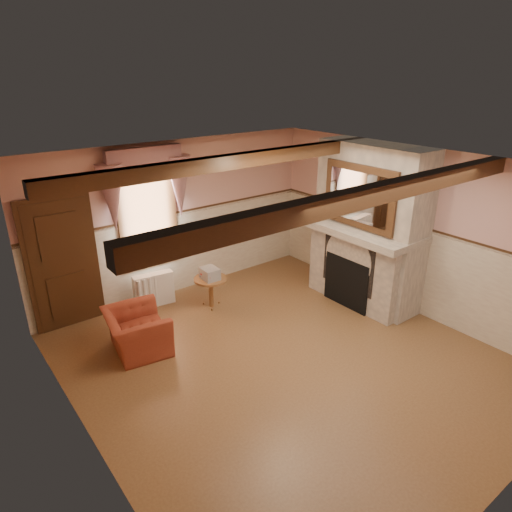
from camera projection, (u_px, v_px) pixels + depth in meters
floor at (285, 360)px, 6.61m from camera, size 5.50×6.00×0.01m
ceiling at (291, 168)px, 5.54m from camera, size 5.50×6.00×0.01m
wall_back at (178, 218)px, 8.27m from camera, size 5.50×0.02×2.80m
wall_left at (80, 343)px, 4.52m from camera, size 0.02×6.00×2.80m
wall_right at (411, 231)px, 7.64m from camera, size 0.02×6.00×2.80m
wainscot at (287, 315)px, 6.32m from camera, size 5.50×6.00×1.50m
chair_rail at (288, 265)px, 6.04m from camera, size 5.50×6.00×0.08m
firebox at (349, 282)px, 8.01m from camera, size 0.20×0.95×0.90m
armchair at (137, 331)px, 6.75m from camera, size 0.99×1.09×0.63m
side_table at (211, 292)px, 8.01m from camera, size 0.76×0.76×0.55m
book_stack at (210, 274)px, 7.84m from camera, size 0.27×0.33×0.20m
radiator at (154, 290)px, 8.05m from camera, size 0.72×0.28×0.60m
bowl at (366, 225)px, 7.71m from camera, size 0.31×0.31×0.07m
mantel_clock at (333, 211)px, 8.26m from camera, size 0.14×0.24×0.20m
oil_lamp at (351, 215)px, 7.94m from camera, size 0.11×0.11×0.28m
candle_red at (404, 235)px, 7.16m from camera, size 0.06×0.06×0.16m
jar_yellow at (372, 226)px, 7.63m from camera, size 0.06×0.06×0.12m
fireplace at (370, 225)px, 7.89m from camera, size 0.85×2.00×2.80m
mantel at (363, 230)px, 7.80m from camera, size 1.05×2.05×0.12m
overmantel_mirror at (359, 197)px, 7.47m from camera, size 0.06×1.44×1.04m
door at (63, 265)px, 7.17m from camera, size 1.10×0.10×2.10m
window at (147, 211)px, 7.81m from camera, size 1.06×0.08×2.02m
window_drapes at (146, 178)px, 7.52m from camera, size 1.30×0.14×1.40m
ceiling_beam_front at (368, 196)px, 4.70m from camera, size 5.50×0.18×0.20m
ceiling_beam_back at (234, 161)px, 6.46m from camera, size 5.50×0.18×0.20m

